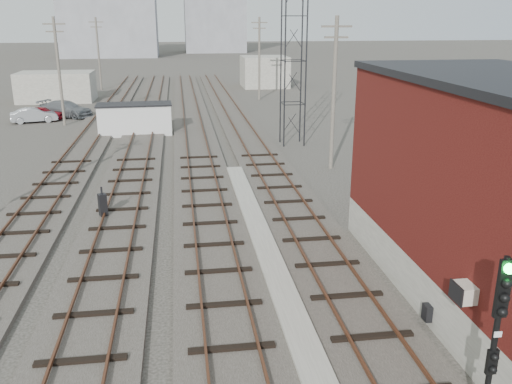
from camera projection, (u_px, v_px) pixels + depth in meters
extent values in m
plane|color=#282621|center=(201.00, 98.00, 62.77)|extent=(320.00, 320.00, 0.00)
cube|color=#332D28|center=(245.00, 133.00, 43.28)|extent=(3.20, 90.00, 0.20)
cube|color=#4C2816|center=(236.00, 130.00, 43.11)|extent=(0.07, 90.00, 0.12)
cube|color=#4C2816|center=(254.00, 130.00, 43.31)|extent=(0.07, 90.00, 0.12)
cube|color=#332D28|center=(195.00, 134.00, 42.74)|extent=(3.20, 90.00, 0.20)
cube|color=#4C2816|center=(185.00, 132.00, 42.57)|extent=(0.07, 90.00, 0.12)
cube|color=#4C2816|center=(204.00, 131.00, 42.77)|extent=(0.07, 90.00, 0.12)
cube|color=#332D28|center=(143.00, 136.00, 42.20)|extent=(3.20, 90.00, 0.20)
cube|color=#4C2816|center=(134.00, 133.00, 42.03)|extent=(0.07, 90.00, 0.12)
cube|color=#4C2816|center=(152.00, 133.00, 42.23)|extent=(0.07, 90.00, 0.12)
cube|color=#332D28|center=(90.00, 137.00, 41.66)|extent=(3.20, 90.00, 0.20)
cube|color=#4C2816|center=(80.00, 135.00, 41.50)|extent=(0.07, 90.00, 0.12)
cube|color=#4C2816|center=(100.00, 134.00, 41.69)|extent=(0.07, 90.00, 0.12)
cube|color=gray|center=(275.00, 273.00, 19.44)|extent=(0.90, 28.00, 0.26)
cube|color=gray|center=(489.00, 269.00, 18.31)|extent=(6.00, 12.00, 1.50)
cube|color=#5A1A15|center=(503.00, 169.00, 17.24)|extent=(6.00, 12.00, 5.50)
cube|color=beige|center=(464.00, 292.00, 13.65)|extent=(0.45, 0.62, 0.45)
cube|color=black|center=(427.00, 313.00, 16.08)|extent=(0.20, 0.35, 0.50)
cylinder|color=black|center=(285.00, 39.00, 36.84)|extent=(0.10, 0.10, 15.00)
cylinder|color=black|center=(307.00, 39.00, 37.05)|extent=(0.10, 0.10, 15.00)
cylinder|color=black|center=(281.00, 38.00, 38.26)|extent=(0.10, 0.10, 15.00)
cylinder|color=black|center=(302.00, 38.00, 38.46)|extent=(0.10, 0.10, 15.00)
cylinder|color=#595147|center=(59.00, 72.00, 45.57)|extent=(0.24, 0.24, 9.00)
cube|color=#595147|center=(54.00, 24.00, 44.37)|extent=(1.80, 0.12, 0.12)
cube|color=#595147|center=(55.00, 32.00, 44.56)|extent=(1.40, 0.12, 0.12)
cylinder|color=#595147|center=(99.00, 54.00, 69.13)|extent=(0.24, 0.24, 9.00)
cube|color=#595147|center=(96.00, 22.00, 67.93)|extent=(1.80, 0.12, 0.12)
cube|color=#595147|center=(96.00, 27.00, 68.12)|extent=(1.40, 0.12, 0.12)
cylinder|color=#595147|center=(334.00, 95.00, 32.11)|extent=(0.24, 0.24, 9.00)
cube|color=#595147|center=(337.00, 26.00, 30.91)|extent=(1.80, 0.12, 0.12)
cube|color=#595147|center=(336.00, 37.00, 31.10)|extent=(1.40, 0.12, 0.12)
cylinder|color=#595147|center=(259.00, 59.00, 60.38)|extent=(0.24, 0.24, 9.00)
cube|color=#595147|center=(259.00, 23.00, 59.19)|extent=(1.80, 0.12, 0.12)
cube|color=#595147|center=(259.00, 28.00, 59.37)|extent=(1.40, 0.12, 0.12)
cube|color=gray|center=(214.00, 2.00, 144.69)|extent=(16.00, 12.00, 26.00)
cube|color=gray|center=(57.00, 87.00, 60.12)|extent=(8.00, 5.00, 3.20)
cube|color=gray|center=(264.00, 72.00, 72.79)|extent=(6.00, 6.00, 4.00)
cylinder|color=black|center=(493.00, 350.00, 11.43)|extent=(0.13, 0.13, 4.32)
cube|color=black|center=(503.00, 289.00, 10.96)|extent=(0.28, 0.10, 1.30)
sphere|color=#0CE533|center=(509.00, 269.00, 10.73)|extent=(0.22, 0.22, 0.22)
sphere|color=black|center=(507.00, 284.00, 10.83)|extent=(0.22, 0.22, 0.22)
sphere|color=black|center=(505.00, 298.00, 10.92)|extent=(0.22, 0.22, 0.22)
sphere|color=black|center=(502.00, 312.00, 11.02)|extent=(0.22, 0.22, 0.22)
cube|color=black|center=(492.00, 362.00, 11.49)|extent=(0.24, 0.09, 0.59)
cube|color=white|center=(498.00, 334.00, 11.22)|extent=(0.17, 0.02, 0.13)
cube|color=black|center=(103.00, 206.00, 24.72)|extent=(0.45, 0.45, 1.13)
cylinder|color=black|center=(101.00, 190.00, 24.50)|extent=(0.09, 0.09, 0.34)
cube|color=silver|center=(135.00, 120.00, 42.95)|extent=(5.74, 2.61, 2.35)
cube|color=black|center=(134.00, 104.00, 42.57)|extent=(5.94, 2.81, 0.11)
imported|color=maroon|center=(42.00, 113.00, 48.97)|extent=(3.76, 1.56, 1.27)
imported|color=#979A9E|center=(34.00, 115.00, 47.99)|extent=(4.16, 2.37, 1.30)
imported|color=slate|center=(66.00, 109.00, 50.59)|extent=(5.59, 4.22, 1.51)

